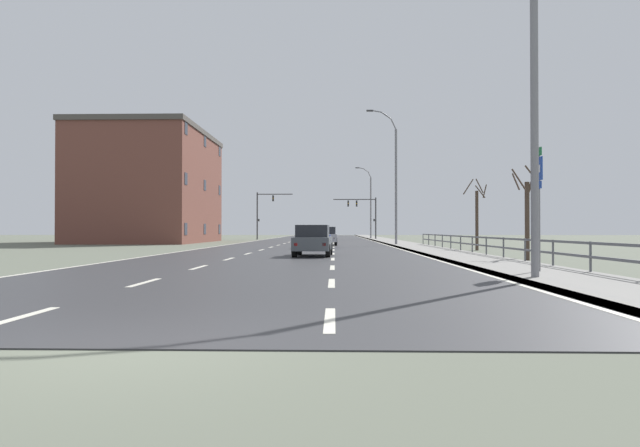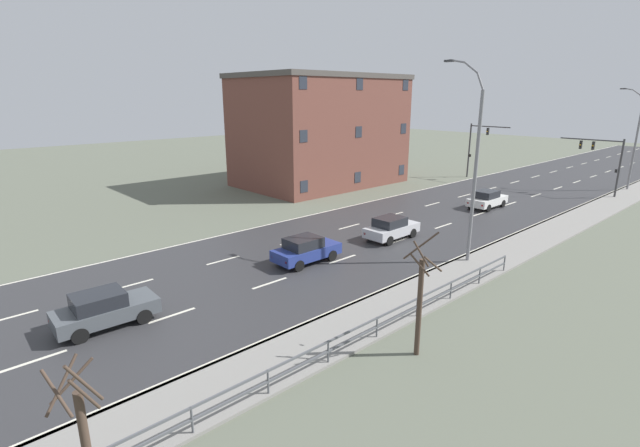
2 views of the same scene
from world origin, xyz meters
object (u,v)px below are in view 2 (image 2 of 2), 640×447
Objects in this scene: traffic_signal_left at (476,143)px; car_far_right at (306,250)px; car_near_right at (104,309)px; traffic_signal_right at (604,156)px; street_lamp_midground at (473,167)px; car_near_left at (487,199)px; brick_building at (320,130)px; car_distant at (391,228)px; street_lamp_distant at (634,141)px.

car_far_right is at bearing -76.09° from traffic_signal_left.
car_near_right is at bearing -79.39° from traffic_signal_left.
traffic_signal_right is at bearing -0.88° from traffic_signal_left.
street_lamp_midground is 26.26m from traffic_signal_right.
brick_building is at bearing -171.04° from car_near_left.
car_near_left is at bearing 89.41° from car_far_right.
car_far_right and car_near_left have the same top height.
brick_building reaches higher than traffic_signal_right.
car_distant is 0.24× the size of brick_building.
traffic_signal_left is at bearing 179.12° from traffic_signal_right.
street_lamp_midground reaches higher than street_lamp_distant.
traffic_signal_right is 1.37× the size of car_near_right.
street_lamp_midground is 20.05m from car_near_right.
car_near_left is (0.30, 31.80, 0.00)m from car_near_right.
brick_building is at bearing 136.27° from car_far_right.
street_lamp_distant is 19.46m from car_near_left.
street_lamp_distant is 32.08m from brick_building.
car_near_right is at bearing -88.92° from car_far_right.
car_near_left is (8.70, -13.06, -3.32)m from traffic_signal_left.
traffic_signal_right is 26.64m from car_distant.
car_distant is at bearing -100.25° from traffic_signal_right.
street_lamp_distant is 32.06m from car_distant.
street_lamp_midground is at bearing 49.45° from car_far_right.
traffic_signal_right is 14.07m from car_near_left.
car_near_right and car_far_right have the same top height.
street_lamp_midground reaches higher than car_near_left.
car_near_right and car_near_left have the same top height.
traffic_signal_right reaches higher than car_distant.
brick_building is (-23.28, -15.68, 1.93)m from traffic_signal_right.
car_near_left and car_distant have the same top height.
street_lamp_midground is at bearing -2.00° from car_distant.
traffic_signal_right is (-1.04, -5.22, -1.13)m from street_lamp_distant.
street_lamp_distant is 2.49× the size of car_near_left.
street_lamp_distant is 1.80× the size of traffic_signal_right.
street_lamp_midground is at bearing -90.03° from street_lamp_distant.
car_near_left is at bearing -56.33° from traffic_signal_left.
traffic_signal_left is 1.54× the size of car_distant.
car_distant is (0.48, 7.28, 0.00)m from car_far_right.
traffic_signal_right is 45.06m from car_near_right.
brick_building reaches higher than car_near_right.
traffic_signal_left is (-13.49, 0.21, 0.21)m from traffic_signal_right.
traffic_signal_right is at bearing 79.23° from car_distant.
traffic_signal_left is at bearing 104.45° from car_far_right.
brick_building is at bearing 156.63° from street_lamp_midground.
car_far_right is 0.24× the size of brick_building.
car_near_left is (-5.83, -18.08, -4.23)m from street_lamp_distant.
traffic_signal_left is 16.04m from car_near_left.
traffic_signal_left is at bearing -160.97° from street_lamp_distant.
traffic_signal_left is 1.52× the size of car_near_right.
street_lamp_distant is 2.46× the size of car_near_right.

